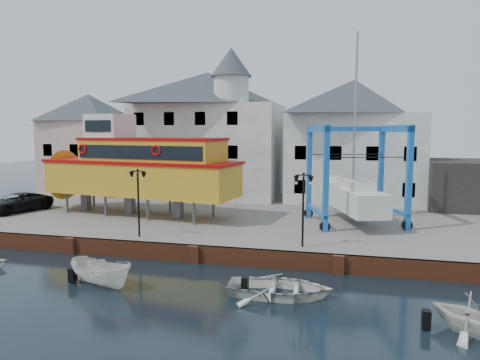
# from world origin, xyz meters

# --- Properties ---
(ground) EXTENTS (140.00, 140.00, 0.00)m
(ground) POSITION_xyz_m (0.00, 0.00, 0.00)
(ground) COLOR black
(ground) RESTS_ON ground
(hardstanding) EXTENTS (44.00, 22.00, 1.00)m
(hardstanding) POSITION_xyz_m (0.00, 11.00, 0.50)
(hardstanding) COLOR slate
(hardstanding) RESTS_ON ground
(quay_wall) EXTENTS (44.00, 0.47, 1.00)m
(quay_wall) POSITION_xyz_m (-0.00, 0.10, 0.50)
(quay_wall) COLOR brown
(quay_wall) RESTS_ON ground
(building_pink) EXTENTS (8.00, 7.00, 10.30)m
(building_pink) POSITION_xyz_m (-18.00, 18.00, 6.15)
(building_pink) COLOR beige
(building_pink) RESTS_ON hardstanding
(building_white_main) EXTENTS (14.00, 8.30, 14.00)m
(building_white_main) POSITION_xyz_m (-4.87, 18.39, 7.34)
(building_white_main) COLOR #B8B7B5
(building_white_main) RESTS_ON hardstanding
(building_white_right) EXTENTS (12.00, 8.00, 11.20)m
(building_white_right) POSITION_xyz_m (9.00, 19.00, 6.60)
(building_white_right) COLOR #B8B7B5
(building_white_right) RESTS_ON hardstanding
(shed_dark) EXTENTS (8.00, 7.00, 4.00)m
(shed_dark) POSITION_xyz_m (19.00, 17.00, 3.00)
(shed_dark) COLOR #262422
(shed_dark) RESTS_ON hardstanding
(lamp_post_left) EXTENTS (1.12, 0.32, 4.20)m
(lamp_post_left) POSITION_xyz_m (-4.00, 1.20, 4.17)
(lamp_post_left) COLOR black
(lamp_post_left) RESTS_ON hardstanding
(lamp_post_right) EXTENTS (1.12, 0.32, 4.20)m
(lamp_post_right) POSITION_xyz_m (6.00, 1.20, 4.17)
(lamp_post_right) COLOR black
(lamp_post_right) RESTS_ON hardstanding
(tour_boat) EXTENTS (18.26, 6.95, 7.76)m
(tour_boat) POSITION_xyz_m (-8.03, 7.73, 4.66)
(tour_boat) COLOR #59595E
(tour_boat) RESTS_ON hardstanding
(travel_lift) EXTENTS (7.33, 9.00, 13.21)m
(travel_lift) POSITION_xyz_m (8.75, 8.88, 3.21)
(travel_lift) COLOR blue
(travel_lift) RESTS_ON hardstanding
(van) EXTENTS (3.95, 5.86, 1.49)m
(van) POSITION_xyz_m (-17.36, 6.45, 1.75)
(van) COLOR black
(van) RESTS_ON hardstanding
(motorboat_a) EXTENTS (4.06, 2.48, 1.47)m
(motorboat_a) POSITION_xyz_m (-3.19, -4.46, 0.00)
(motorboat_a) COLOR silver
(motorboat_a) RESTS_ON ground
(motorboat_b) EXTENTS (4.97, 3.67, 0.99)m
(motorboat_b) POSITION_xyz_m (5.41, -3.78, 0.00)
(motorboat_b) COLOR silver
(motorboat_b) RESTS_ON ground
(motorboat_c) EXTENTS (4.14, 4.05, 1.66)m
(motorboat_c) POSITION_xyz_m (12.90, -5.77, 0.00)
(motorboat_c) COLOR silver
(motorboat_c) RESTS_ON ground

